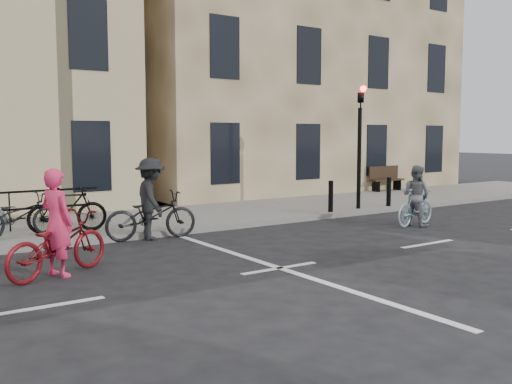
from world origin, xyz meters
TOP-DOWN VIEW (x-y plane):
  - ground at (0.00, 0.00)m, footprint 120.00×120.00m
  - building_east at (9.00, 13.00)m, footprint 14.00×10.00m
  - traffic_light at (6.20, 4.34)m, footprint 0.18×0.30m
  - bollard_east at (5.00, 4.25)m, footprint 0.14×0.14m
  - bollard_west at (7.40, 4.25)m, footprint 0.14×0.14m
  - bench at (11.00, 7.73)m, footprint 1.60×0.41m
  - cyclist_pink at (-3.38, 1.68)m, footprint 2.14×1.50m
  - cyclist_grey at (5.76, 1.82)m, footprint 1.68×0.85m
  - cyclist_dark at (-0.71, 3.90)m, footprint 2.16×1.28m

SIDE VIEW (x-z plane):
  - ground at x=0.00m, z-range 0.00..0.00m
  - bollard_east at x=5.00m, z-range 0.15..1.05m
  - bollard_west at x=7.40m, z-range 0.15..1.05m
  - cyclist_pink at x=-3.38m, z-range -0.28..1.53m
  - cyclist_grey at x=5.76m, z-range -0.15..1.42m
  - bench at x=11.00m, z-range 0.19..1.16m
  - cyclist_dark at x=-0.71m, z-range -0.20..1.66m
  - traffic_light at x=6.20m, z-range 0.50..4.40m
  - building_east at x=9.00m, z-range 0.15..12.15m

